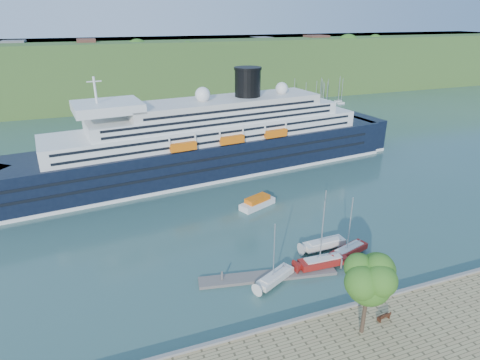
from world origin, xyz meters
TOP-DOWN VIEW (x-y plane):
  - ground at (0.00, 0.00)m, footprint 400.00×400.00m
  - far_hillside at (0.00, 145.00)m, footprint 400.00×50.00m
  - quay_coping at (0.00, -0.20)m, footprint 220.00×0.50m
  - cruise_ship at (1.18, 50.83)m, footprint 103.03×26.10m
  - park_bench at (7.00, -3.44)m, footprint 1.76×0.90m
  - promenade_tree at (3.51, -4.16)m, footprint 6.42×6.42m
  - floating_pontoon at (-1.53, 9.74)m, footprint 19.15×5.72m
  - sailboat_white_near at (-1.14, 8.32)m, footprint 6.87×4.73m
  - sailboat_red at (6.65, 9.12)m, footprint 7.86×2.47m
  - sailboat_white_far at (9.39, 13.27)m, footprint 7.47×2.36m
  - tender_launch at (5.52, 30.47)m, footprint 7.73×5.15m
  - sailboat_extra at (11.90, 10.42)m, footprint 7.47×3.98m

SIDE VIEW (x-z plane):
  - ground at x=0.00m, z-range 0.00..0.00m
  - floating_pontoon at x=-1.53m, z-range 0.00..0.42m
  - tender_launch at x=5.52m, z-range 0.00..2.03m
  - quay_coping at x=0.00m, z-range 1.00..1.30m
  - park_bench at x=7.00m, z-range 1.00..2.08m
  - sailboat_white_near at x=-1.14m, z-range 0.00..8.72m
  - sailboat_extra at x=11.90m, z-range 0.00..9.30m
  - sailboat_white_far at x=9.39m, z-range 0.00..9.55m
  - sailboat_red at x=6.65m, z-range 0.00..10.05m
  - promenade_tree at x=3.51m, z-range 1.00..11.64m
  - cruise_ship at x=1.18m, z-range 0.00..22.91m
  - far_hillside at x=0.00m, z-range 0.00..24.00m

